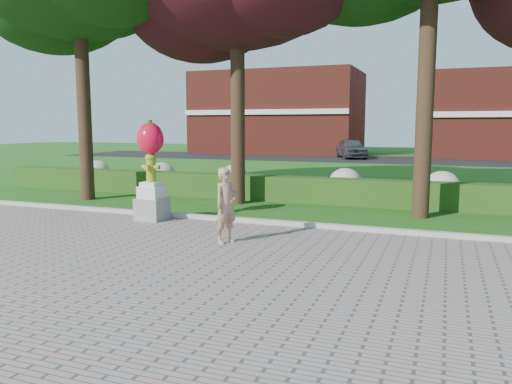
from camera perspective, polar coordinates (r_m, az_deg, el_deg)
ground at (r=9.60m, az=-5.07°, el=-7.16°), size 100.00×100.00×0.00m
walkway at (r=6.44m, az=-21.45°, el=-15.07°), size 40.00×14.00×0.04m
curb at (r=12.28m, az=1.08°, el=-3.49°), size 40.00×0.18×0.15m
lawn_hedge at (r=16.00m, az=5.96°, el=0.26°), size 24.00×0.70×0.80m
hydrangea_row at (r=16.82m, az=8.73°, el=1.08°), size 20.10×1.10×0.99m
street at (r=36.64m, az=14.52°, el=3.59°), size 50.00×8.00×0.02m
building_left at (r=44.63m, az=2.57°, el=9.00°), size 14.00×8.00×7.00m
building_right at (r=42.52m, az=26.49°, el=7.87°), size 12.00×8.00×6.40m
hydrant_sculpture at (r=12.94m, az=-11.91°, el=2.77°), size 0.74×0.70×2.54m
woman at (r=10.23m, az=-3.44°, el=-1.53°), size 0.56×0.67×1.56m
parked_car at (r=37.73m, az=10.83°, el=4.94°), size 3.28×4.64×1.47m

